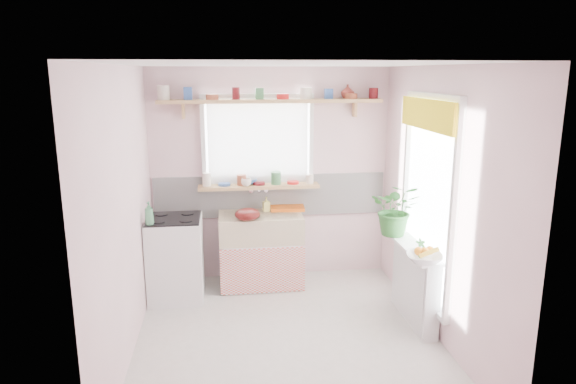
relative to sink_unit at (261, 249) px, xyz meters
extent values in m
plane|color=silver|center=(0.15, -1.29, -0.43)|extent=(3.20, 3.20, 0.00)
plane|color=white|center=(0.15, -1.29, 2.07)|extent=(3.20, 3.20, 0.00)
plane|color=#F5CDD0|center=(0.15, 0.31, 0.82)|extent=(2.80, 0.00, 2.80)
plane|color=#F5CDD0|center=(0.15, -2.89, 0.82)|extent=(2.80, 0.00, 2.80)
plane|color=#F5CDD0|center=(-1.25, -1.29, 0.82)|extent=(0.00, 3.20, 3.20)
plane|color=#F5CDD0|center=(1.55, -1.29, 0.82)|extent=(0.00, 3.20, 3.20)
cube|color=white|center=(0.15, 0.29, 0.57)|extent=(2.74, 0.03, 0.50)
cube|color=#D2878F|center=(0.15, 0.29, 0.37)|extent=(2.74, 0.02, 0.12)
cube|color=white|center=(0.00, 0.30, 1.22)|extent=(1.20, 0.01, 1.00)
cube|color=white|center=(0.00, 0.24, 1.22)|extent=(1.15, 0.02, 0.95)
cube|color=white|center=(1.54, -1.09, 0.82)|extent=(0.01, 1.10, 1.90)
cube|color=yellow|center=(1.46, -1.09, 1.63)|extent=(0.03, 1.20, 0.28)
cube|color=white|center=(0.00, 0.01, -0.16)|extent=(0.85, 0.55, 0.55)
cube|color=#DF5041|center=(0.00, -0.27, -0.16)|extent=(0.95, 0.02, 0.53)
cube|color=beige|center=(0.00, 0.01, 0.27)|extent=(0.95, 0.55, 0.30)
cylinder|color=silver|center=(0.00, 0.26, 0.67)|extent=(0.03, 0.22, 0.03)
cube|color=white|center=(-0.95, -0.24, 0.02)|extent=(0.58, 0.58, 0.90)
cube|color=black|center=(-0.95, -0.24, 0.47)|extent=(0.56, 0.56, 0.02)
cylinder|color=black|center=(-1.09, -0.38, 0.49)|extent=(0.14, 0.14, 0.01)
cylinder|color=black|center=(-0.81, -0.38, 0.49)|extent=(0.14, 0.14, 0.01)
cylinder|color=black|center=(-1.09, -0.10, 0.49)|extent=(0.14, 0.14, 0.01)
cylinder|color=black|center=(-0.81, -0.10, 0.49)|extent=(0.14, 0.14, 0.01)
cube|color=white|center=(1.45, -1.09, -0.06)|extent=(0.15, 0.90, 0.75)
cube|color=white|center=(1.42, -1.09, 0.33)|extent=(0.22, 0.95, 0.03)
cube|color=tan|center=(0.00, 0.19, 0.71)|extent=(1.40, 0.22, 0.04)
cube|color=tan|center=(0.15, 0.18, 1.69)|extent=(2.52, 0.24, 0.04)
cylinder|color=silver|center=(-1.03, 0.18, 1.77)|extent=(0.11, 0.11, 0.12)
cylinder|color=#3359A5|center=(-0.77, 0.18, 1.77)|extent=(0.11, 0.11, 0.12)
cylinder|color=#A55133|center=(-0.51, 0.18, 1.74)|extent=(0.11, 0.11, 0.06)
cylinder|color=#590F14|center=(-0.24, 0.18, 1.77)|extent=(0.11, 0.11, 0.12)
cylinder|color=#3F7F4C|center=(0.02, 0.18, 1.77)|extent=(0.11, 0.11, 0.12)
cylinder|color=red|center=(0.28, 0.18, 1.74)|extent=(0.11, 0.11, 0.06)
cylinder|color=silver|center=(0.54, 0.18, 1.77)|extent=(0.11, 0.11, 0.12)
cylinder|color=#3359A5|center=(0.81, 0.18, 1.77)|extent=(0.11, 0.11, 0.12)
cylinder|color=#A55133|center=(1.07, 0.18, 1.74)|extent=(0.11, 0.11, 0.06)
cylinder|color=#590F14|center=(1.33, 0.18, 1.77)|extent=(0.11, 0.11, 0.12)
cylinder|color=silver|center=(-0.62, 0.19, 0.79)|extent=(0.11, 0.11, 0.12)
cylinder|color=#3359A5|center=(-0.41, 0.19, 0.79)|extent=(0.11, 0.11, 0.12)
cylinder|color=#A55133|center=(-0.21, 0.19, 0.76)|extent=(0.11, 0.11, 0.06)
cylinder|color=#590F14|center=(0.00, 0.19, 0.79)|extent=(0.11, 0.11, 0.12)
cylinder|color=#3F7F4C|center=(0.21, 0.19, 0.79)|extent=(0.11, 0.11, 0.12)
cylinder|color=red|center=(0.41, 0.19, 0.76)|extent=(0.11, 0.11, 0.06)
cylinder|color=silver|center=(0.62, 0.19, 0.79)|extent=(0.11, 0.11, 0.12)
cube|color=orange|center=(0.33, 0.21, 0.44)|extent=(0.41, 0.32, 0.04)
ellipsoid|color=#510F0D|center=(-0.16, -0.19, 0.48)|extent=(0.31, 0.31, 0.13)
imported|color=#2B6829|center=(1.36, -0.69, 0.62)|extent=(0.62, 0.59, 0.56)
imported|color=silver|center=(1.36, -1.49, 0.38)|extent=(0.40, 0.40, 0.08)
imported|color=#2D712F|center=(1.36, -1.39, 0.44)|extent=(0.11, 0.08, 0.19)
imported|color=#EBDD68|center=(0.08, 0.14, 0.50)|extent=(0.09, 0.09, 0.17)
imported|color=white|center=(-0.15, 0.13, 0.77)|extent=(0.12, 0.12, 0.09)
imported|color=#356AAF|center=(-0.12, 0.25, 0.76)|extent=(0.24, 0.24, 0.06)
imported|color=#93372D|center=(1.04, 0.24, 1.79)|extent=(0.18, 0.18, 0.16)
imported|color=#458B5C|center=(-1.17, -0.46, 0.60)|extent=(0.11, 0.11, 0.24)
sphere|color=orange|center=(1.36, -1.49, 0.44)|extent=(0.08, 0.08, 0.08)
sphere|color=orange|center=(1.42, -1.46, 0.44)|extent=(0.08, 0.08, 0.08)
sphere|color=orange|center=(1.31, -1.47, 0.44)|extent=(0.08, 0.08, 0.08)
cylinder|color=yellow|center=(1.38, -1.54, 0.45)|extent=(0.18, 0.04, 0.10)
camera|label=1|loc=(-0.40, -5.64, 2.01)|focal=32.00mm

